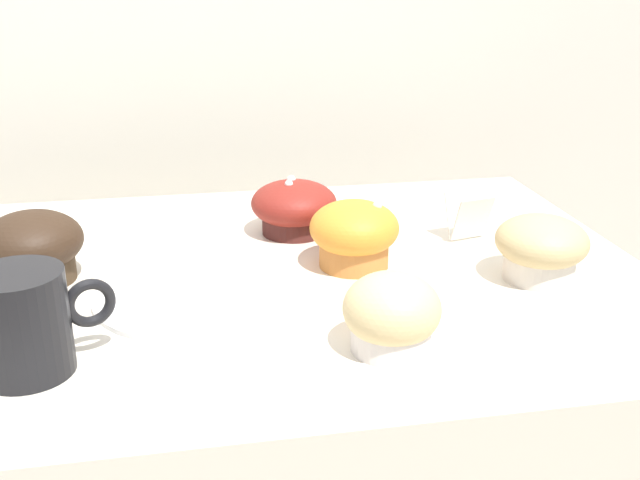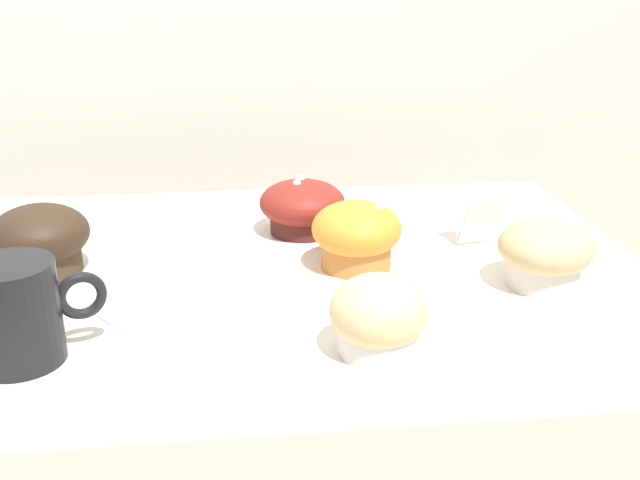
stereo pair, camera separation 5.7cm
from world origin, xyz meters
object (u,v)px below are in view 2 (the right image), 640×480
object	(u,v)px
muffin_back_left	(356,235)
muffin_back_right	(379,317)
muffin_front_center	(302,207)
muffin_front_right	(40,239)
serving_plate	(190,289)
muffin_front_left	(545,253)
coffee_cup	(15,311)

from	to	relation	value
muffin_back_left	muffin_back_right	distance (m)	0.20
muffin_front_center	muffin_back_left	size ratio (longest dim) A/B	1.08
muffin_back_right	muffin_front_right	bearing A→B (deg)	147.24
muffin_back_right	serving_plate	bearing A→B (deg)	140.47
muffin_front_left	coffee_cup	size ratio (longest dim) A/B	0.87
muffin_front_center	muffin_front_left	distance (m)	0.32
coffee_cup	serving_plate	bearing A→B (deg)	41.85
muffin_front_left	coffee_cup	world-z (taller)	coffee_cup
muffin_back_left	serving_plate	bearing A→B (deg)	-164.43
coffee_cup	serving_plate	distance (m)	0.20
muffin_front_center	muffin_front_right	xyz separation A→B (m)	(-0.31, -0.10, 0.01)
muffin_front_left	muffin_front_right	world-z (taller)	muffin_front_right
muffin_front_right	coffee_cup	bearing A→B (deg)	-82.53
muffin_back_left	muffin_front_right	bearing A→B (deg)	176.20
muffin_front_right	muffin_back_right	bearing A→B (deg)	-32.76
muffin_front_center	coffee_cup	bearing A→B (deg)	-132.60
muffin_back_right	serving_plate	xyz separation A→B (m)	(-0.18, 0.15, -0.03)
muffin_back_left	muffin_front_left	xyz separation A→B (m)	(0.20, -0.07, -0.00)
coffee_cup	muffin_front_left	bearing A→B (deg)	11.42
muffin_front_center	muffin_front_right	bearing A→B (deg)	-161.89
muffin_front_left	serving_plate	bearing A→B (deg)	176.88
muffin_back_left	muffin_front_right	size ratio (longest dim) A/B	0.94
muffin_front_center	serving_plate	world-z (taller)	muffin_front_center
muffin_front_left	muffin_front_right	distance (m)	0.56
muffin_front_left	coffee_cup	bearing A→B (deg)	-168.58
muffin_back_left	serving_plate	size ratio (longest dim) A/B	0.50
muffin_back_left	muffin_front_right	world-z (taller)	same
muffin_front_center	muffin_back_right	world-z (taller)	same
muffin_back_right	muffin_front_right	size ratio (longest dim) A/B	0.82
muffin_front_center	muffin_front_right	world-z (taller)	muffin_front_right
serving_plate	muffin_back_left	bearing A→B (deg)	15.57
muffin_back_left	muffin_front_right	xyz separation A→B (m)	(-0.36, 0.02, 0.00)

